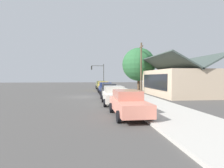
% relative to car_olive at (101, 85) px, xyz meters
% --- Properties ---
extents(ground_plane, '(120.00, 120.00, 0.00)m').
position_rel_car_olive_xyz_m(ground_plane, '(15.43, -2.75, -0.82)').
color(ground_plane, '#4C4947').
extents(sidewalk_curb, '(60.00, 4.20, 0.16)m').
position_rel_car_olive_xyz_m(sidewalk_curb, '(15.43, 2.85, -0.74)').
color(sidewalk_curb, beige).
rests_on(sidewalk_curb, ground).
extents(car_olive, '(4.85, 1.98, 1.59)m').
position_rel_car_olive_xyz_m(car_olive, '(0.00, 0.00, 0.00)').
color(car_olive, olive).
rests_on(car_olive, ground).
extents(car_mustard, '(4.76, 2.16, 1.59)m').
position_rel_car_olive_xyz_m(car_mustard, '(5.76, 0.12, 0.00)').
color(car_mustard, gold).
rests_on(car_mustard, ground).
extents(car_navy, '(4.65, 2.07, 1.59)m').
position_rel_car_olive_xyz_m(car_navy, '(10.94, 0.06, -0.00)').
color(car_navy, navy).
rests_on(car_navy, ground).
extents(car_charcoal, '(4.78, 2.23, 1.59)m').
position_rel_car_olive_xyz_m(car_charcoal, '(16.34, 0.04, 0.00)').
color(car_charcoal, '#2D3035').
rests_on(car_charcoal, ground).
extents(car_ivory, '(4.78, 2.11, 1.59)m').
position_rel_car_olive_xyz_m(car_ivory, '(22.05, -0.10, 0.00)').
color(car_ivory, silver).
rests_on(car_ivory, ground).
extents(car_coral, '(4.88, 2.02, 1.59)m').
position_rel_car_olive_xyz_m(car_coral, '(27.49, 0.09, -0.00)').
color(car_coral, '#EA8C75').
rests_on(car_coral, ground).
extents(storefront_building, '(11.48, 6.78, 5.15)m').
position_rel_car_olive_xyz_m(storefront_building, '(14.90, 9.23, 0.98)').
color(storefront_building, '#CCB293').
rests_on(storefront_building, ground).
extents(shade_tree, '(5.48, 5.48, 7.21)m').
position_rel_car_olive_xyz_m(shade_tree, '(7.45, 5.89, 3.65)').
color(shade_tree, brown).
rests_on(shade_tree, ground).
extents(traffic_light_main, '(0.37, 2.79, 5.20)m').
position_rel_car_olive_xyz_m(traffic_light_main, '(-3.39, -0.21, 2.68)').
color(traffic_light_main, '#383833').
rests_on(traffic_light_main, ground).
extents(utility_pole_wooden, '(1.80, 0.24, 7.50)m').
position_rel_car_olive_xyz_m(utility_pole_wooden, '(10.62, 5.45, 3.11)').
color(utility_pole_wooden, brown).
rests_on(utility_pole_wooden, ground).
extents(fire_hydrant_red, '(0.22, 0.22, 0.71)m').
position_rel_car_olive_xyz_m(fire_hydrant_red, '(14.84, 1.45, -0.32)').
color(fire_hydrant_red, red).
rests_on(fire_hydrant_red, sidewalk_curb).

